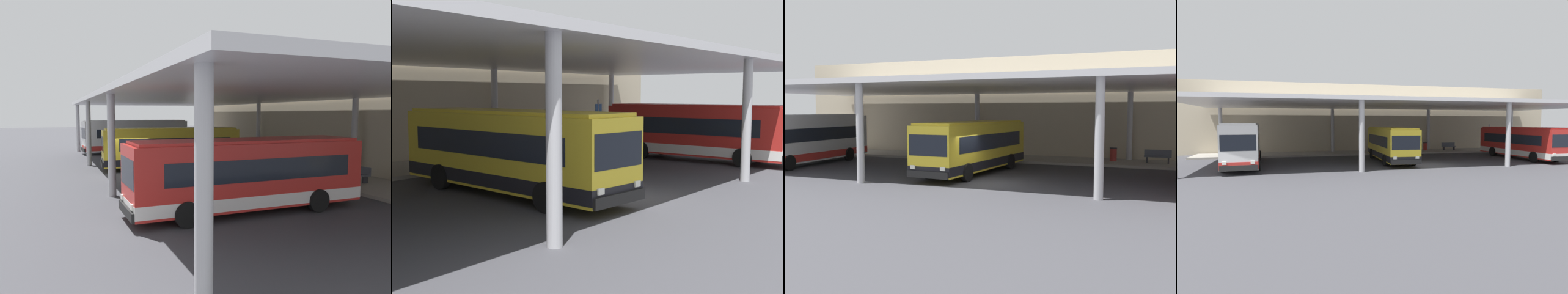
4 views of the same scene
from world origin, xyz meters
TOP-DOWN VIEW (x-y plane):
  - ground_plane at (0.00, 0.00)m, footprint 200.00×200.00m
  - platform_kerb at (0.00, 11.75)m, footprint 42.00×4.50m
  - canopy_shelter at (0.00, 5.50)m, footprint 40.00×17.00m
  - bus_second_bay at (-2.13, 3.32)m, footprint 3.23×10.68m
  - bus_middle_bay at (11.38, 2.47)m, footprint 2.82×10.56m
  - bench_waiting at (8.21, 11.82)m, footprint 1.80×0.45m
  - trash_bin at (5.18, 12.10)m, footprint 0.52×0.52m
  - banner_sign at (13.40, 10.94)m, footprint 0.70×0.12m

SIDE VIEW (x-z plane):
  - ground_plane at x=0.00m, z-range 0.00..0.00m
  - platform_kerb at x=0.00m, z-range 0.00..0.18m
  - bench_waiting at x=8.21m, z-range 0.20..1.12m
  - trash_bin at x=5.18m, z-range 0.19..1.17m
  - bus_second_bay at x=-2.13m, z-range 0.07..3.24m
  - bus_middle_bay at x=11.38m, z-range 0.07..3.24m
  - banner_sign at x=13.40m, z-range 0.38..3.58m
  - canopy_shelter at x=0.00m, z-range 2.54..8.09m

